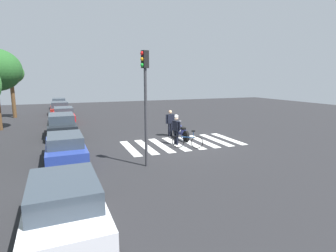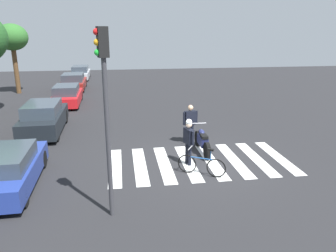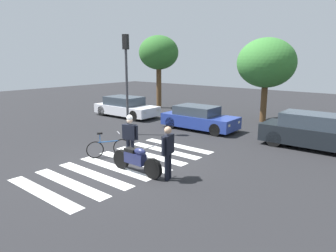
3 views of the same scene
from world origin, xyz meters
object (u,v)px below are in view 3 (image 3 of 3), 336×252
(leaning_bicycle, at_px, (108,148))
(officer_by_motorcycle, at_px, (130,134))
(car_white_van, at_px, (126,107))
(traffic_light_pole, at_px, (127,70))
(car_blue_hatchback, at_px, (199,118))
(car_black_suv, at_px, (315,132))
(officer_on_foot, at_px, (168,149))
(police_motorcycle, at_px, (136,160))

(leaning_bicycle, xyz_separation_m, officer_by_motorcycle, (0.97, 0.26, 0.63))
(car_white_van, distance_m, traffic_light_pole, 5.68)
(traffic_light_pole, bearing_deg, car_blue_hatchback, 56.82)
(car_black_suv, bearing_deg, leaning_bicycle, -132.69)
(officer_on_foot, height_order, officer_by_motorcycle, officer_by_motorcycle)
(officer_on_foot, height_order, car_black_suv, officer_on_foot)
(car_white_van, distance_m, car_blue_hatchback, 5.88)
(officer_by_motorcycle, relative_size, car_black_suv, 0.39)
(officer_on_foot, xyz_separation_m, car_white_van, (-9.11, 6.66, -0.36))
(leaning_bicycle, distance_m, car_white_van, 8.65)
(car_blue_hatchback, bearing_deg, officer_by_motorcycle, -80.97)
(officer_on_foot, height_order, traffic_light_pole, traffic_light_pole)
(leaning_bicycle, relative_size, officer_by_motorcycle, 0.86)
(officer_on_foot, bearing_deg, traffic_light_pole, 148.22)
(police_motorcycle, height_order, traffic_light_pole, traffic_light_pole)
(officer_on_foot, xyz_separation_m, car_blue_hatchback, (-3.23, 6.52, -0.37))
(traffic_light_pole, bearing_deg, leaning_bicycle, -55.31)
(officer_by_motorcycle, bearing_deg, car_black_suv, 51.27)
(police_motorcycle, xyz_separation_m, traffic_light_pole, (-4.18, 3.56, 2.76))
(police_motorcycle, distance_m, car_blue_hatchback, 7.09)
(leaning_bicycle, bearing_deg, police_motorcycle, -14.90)
(officer_on_foot, distance_m, car_white_van, 11.29)
(car_blue_hatchback, distance_m, car_black_suv, 5.81)
(officer_on_foot, bearing_deg, car_black_suv, 68.73)
(officer_by_motorcycle, height_order, traffic_light_pole, traffic_light_pole)
(car_blue_hatchback, bearing_deg, police_motorcycle, -72.97)
(car_white_van, xyz_separation_m, car_blue_hatchback, (5.88, -0.14, -0.01))
(police_motorcycle, bearing_deg, car_white_van, 138.99)
(police_motorcycle, relative_size, car_white_van, 0.49)
(car_black_suv, bearing_deg, police_motorcycle, -118.49)
(car_white_van, distance_m, car_black_suv, 11.69)
(police_motorcycle, height_order, leaning_bicycle, police_motorcycle)
(police_motorcycle, distance_m, leaning_bicycle, 2.17)
(car_white_van, relative_size, car_black_suv, 1.00)
(car_blue_hatchback, relative_size, car_black_suv, 0.92)
(car_white_van, bearing_deg, car_blue_hatchback, -1.35)
(officer_on_foot, relative_size, officer_by_motorcycle, 0.99)
(police_motorcycle, relative_size, officer_on_foot, 1.26)
(officer_by_motorcycle, height_order, car_black_suv, officer_by_motorcycle)
(car_black_suv, distance_m, traffic_light_pole, 8.94)
(officer_on_foot, height_order, car_white_van, officer_on_foot)
(leaning_bicycle, relative_size, officer_on_foot, 0.87)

